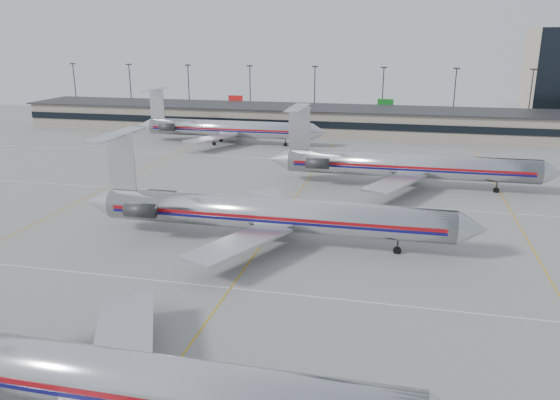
% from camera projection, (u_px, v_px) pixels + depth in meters
% --- Properties ---
extents(ground, '(260.00, 260.00, 0.00)m').
position_uv_depth(ground, '(191.00, 344.00, 42.30)').
color(ground, gray).
rests_on(ground, ground).
extents(apron_markings, '(160.00, 0.15, 0.02)m').
position_uv_depth(apron_markings, '(231.00, 288.00, 51.63)').
color(apron_markings, silver).
rests_on(apron_markings, ground).
extents(terminal, '(162.00, 17.00, 6.25)m').
position_uv_depth(terminal, '(341.00, 120.00, 132.83)').
color(terminal, gray).
rests_on(terminal, ground).
extents(light_mast_row, '(163.60, 0.40, 15.28)m').
position_uv_depth(light_mast_row, '(348.00, 92.00, 144.36)').
color(light_mast_row, '#38383D').
rests_on(light_mast_row, ground).
extents(jet_foreground, '(44.70, 26.32, 11.70)m').
position_uv_depth(jet_foreground, '(84.00, 374.00, 32.85)').
color(jet_foreground, silver).
rests_on(jet_foreground, ground).
extents(jet_second_row, '(46.67, 27.48, 12.22)m').
position_uv_depth(jet_second_row, '(265.00, 213.00, 62.00)').
color(jet_second_row, silver).
rests_on(jet_second_row, ground).
extents(jet_third_row, '(44.99, 27.67, 12.30)m').
position_uv_depth(jet_third_row, '(403.00, 165.00, 85.08)').
color(jet_third_row, silver).
rests_on(jet_third_row, ground).
extents(jet_back_row, '(43.23, 26.59, 11.82)m').
position_uv_depth(jet_back_row, '(226.00, 128.00, 119.81)').
color(jet_back_row, silver).
rests_on(jet_back_row, ground).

